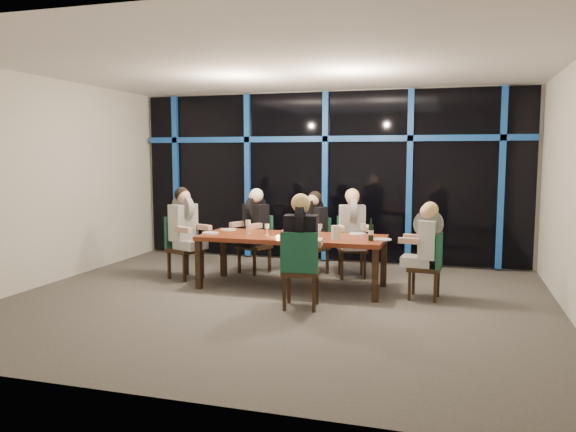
% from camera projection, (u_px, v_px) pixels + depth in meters
% --- Properties ---
extents(room, '(7.04, 7.00, 3.02)m').
position_uv_depth(room, '(274.00, 144.00, 7.02)').
color(room, '#56524B').
rests_on(room, ground).
extents(window_wall, '(6.86, 0.43, 2.94)m').
position_uv_depth(window_wall, '(326.00, 174.00, 9.86)').
color(window_wall, black).
rests_on(window_wall, ground).
extents(dining_table, '(2.60, 1.00, 0.75)m').
position_uv_depth(dining_table, '(292.00, 240.00, 7.92)').
color(dining_table, maroon).
rests_on(dining_table, ground).
extents(chair_far_left, '(0.57, 0.57, 0.92)m').
position_uv_depth(chair_far_left, '(258.00, 240.00, 9.02)').
color(chair_far_left, black).
rests_on(chair_far_left, ground).
extents(chair_far_mid, '(0.55, 0.55, 0.90)m').
position_uv_depth(chair_far_mid, '(316.00, 242.00, 8.92)').
color(chair_far_mid, black).
rests_on(chair_far_mid, ground).
extents(chair_far_right, '(0.54, 0.54, 0.93)m').
position_uv_depth(chair_far_right, '(351.00, 243.00, 8.71)').
color(chair_far_right, black).
rests_on(chair_far_right, ground).
extents(chair_end_left, '(0.58, 0.58, 0.95)m').
position_uv_depth(chair_end_left, '(182.00, 244.00, 8.58)').
color(chair_end_left, black).
rests_on(chair_end_left, ground).
extents(chair_end_right, '(0.44, 0.44, 0.87)m').
position_uv_depth(chair_end_right, '(431.00, 263.00, 7.31)').
color(chair_end_right, black).
rests_on(chair_end_right, ground).
extents(chair_near_mid, '(0.51, 0.51, 0.97)m').
position_uv_depth(chair_near_mid, '(300.00, 266.00, 6.82)').
color(chair_near_mid, black).
rests_on(chair_near_mid, ground).
extents(diner_far_left, '(0.58, 0.63, 0.90)m').
position_uv_depth(diner_far_left, '(254.00, 218.00, 8.92)').
color(diner_far_left, black).
rests_on(diner_far_left, ground).
extents(diner_far_mid, '(0.56, 0.62, 0.87)m').
position_uv_depth(diner_far_mid, '(313.00, 220.00, 8.82)').
color(diner_far_mid, black).
rests_on(diner_far_mid, ground).
extents(diner_far_right, '(0.55, 0.63, 0.91)m').
position_uv_depth(diner_far_right, '(352.00, 220.00, 8.59)').
color(diner_far_right, black).
rests_on(diner_far_right, ground).
extents(diner_end_left, '(0.65, 0.59, 0.93)m').
position_uv_depth(diner_end_left, '(185.00, 219.00, 8.49)').
color(diner_end_left, black).
rests_on(diner_end_left, ground).
extents(diner_end_right, '(0.56, 0.45, 0.85)m').
position_uv_depth(diner_end_right, '(426.00, 236.00, 7.30)').
color(diner_end_right, black).
rests_on(diner_end_right, ground).
extents(diner_near_mid, '(0.52, 0.63, 0.94)m').
position_uv_depth(diner_near_mid, '(301.00, 234.00, 6.86)').
color(diner_near_mid, black).
rests_on(diner_near_mid, ground).
extents(plate_far_left, '(0.24, 0.24, 0.01)m').
position_uv_depth(plate_far_left, '(228.00, 229.00, 8.51)').
color(plate_far_left, white).
rests_on(plate_far_left, dining_table).
extents(plate_far_mid, '(0.24, 0.24, 0.01)m').
position_uv_depth(plate_far_mid, '(290.00, 230.00, 8.40)').
color(plate_far_mid, white).
rests_on(plate_far_mid, dining_table).
extents(plate_far_right, '(0.24, 0.24, 0.01)m').
position_uv_depth(plate_far_right, '(357.00, 234.00, 8.05)').
color(plate_far_right, white).
rests_on(plate_far_right, dining_table).
extents(plate_end_left, '(0.24, 0.24, 0.01)m').
position_uv_depth(plate_end_left, '(210.00, 233.00, 8.15)').
color(plate_end_left, white).
rests_on(plate_end_left, dining_table).
extents(plate_end_right, '(0.24, 0.24, 0.01)m').
position_uv_depth(plate_end_right, '(383.00, 239.00, 7.51)').
color(plate_end_right, white).
rests_on(plate_end_right, dining_table).
extents(plate_near_mid, '(0.24, 0.24, 0.01)m').
position_uv_depth(plate_near_mid, '(307.00, 240.00, 7.43)').
color(plate_near_mid, white).
rests_on(plate_near_mid, dining_table).
extents(wine_bottle, '(0.07, 0.07, 0.30)m').
position_uv_depth(wine_bottle, '(371.00, 232.00, 7.44)').
color(wine_bottle, black).
rests_on(wine_bottle, dining_table).
extents(water_pitcher, '(0.12, 0.11, 0.19)m').
position_uv_depth(water_pitcher, '(335.00, 233.00, 7.53)').
color(water_pitcher, white).
rests_on(water_pitcher, dining_table).
extents(tea_light, '(0.04, 0.04, 0.03)m').
position_uv_depth(tea_light, '(278.00, 237.00, 7.73)').
color(tea_light, '#FFA84C').
rests_on(tea_light, dining_table).
extents(wine_glass_a, '(0.06, 0.06, 0.16)m').
position_uv_depth(wine_glass_a, '(267.00, 227.00, 7.93)').
color(wine_glass_a, silver).
rests_on(wine_glass_a, dining_table).
extents(wine_glass_b, '(0.08, 0.08, 0.19)m').
position_uv_depth(wine_glass_b, '(296.00, 224.00, 8.08)').
color(wine_glass_b, silver).
rests_on(wine_glass_b, dining_table).
extents(wine_glass_c, '(0.07, 0.07, 0.17)m').
position_uv_depth(wine_glass_c, '(319.00, 229.00, 7.65)').
color(wine_glass_c, silver).
rests_on(wine_glass_c, dining_table).
extents(wine_glass_d, '(0.08, 0.08, 0.20)m').
position_uv_depth(wine_glass_d, '(248.00, 224.00, 8.11)').
color(wine_glass_d, white).
rests_on(wine_glass_d, dining_table).
extents(wine_glass_e, '(0.07, 0.07, 0.19)m').
position_uv_depth(wine_glass_e, '(363.00, 228.00, 7.74)').
color(wine_glass_e, silver).
rests_on(wine_glass_e, dining_table).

